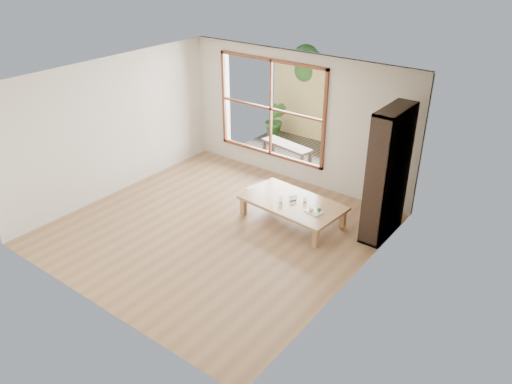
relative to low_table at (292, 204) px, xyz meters
The scene contains 15 objects.
ground 1.38m from the low_table, 131.34° to the right, with size 5.00×5.00×0.00m, color #9B764D.
low_table is the anchor object (origin of this frame).
floor_cushion 1.24m from the low_table, 150.39° to the left, with size 0.51×0.51×0.07m, color white.
bookshelf 1.71m from the low_table, 21.79° to the left, with size 0.35×1.00×2.21m, color black.
glass_tall 0.24m from the low_table, 129.63° to the right, with size 0.07×0.07×0.12m, color silver.
glass_mid 0.23m from the low_table, 28.40° to the left, with size 0.06×0.06×0.09m, color silver.
glass_short 0.11m from the low_table, 83.44° to the left, with size 0.07×0.07×0.09m, color silver.
glass_small 0.09m from the low_table, behind, with size 0.07×0.07×0.09m, color silver.
food_tray 0.52m from the low_table, 10.39° to the right, with size 0.31×0.24×0.09m.
deck 2.97m from the low_table, 120.12° to the left, with size 2.80×2.00×0.05m, color #3D362D.
garden_bench 2.57m from the low_table, 126.08° to the left, with size 1.27×0.56×0.39m.
bamboo_fence 3.89m from the low_table, 112.63° to the left, with size 2.80×0.06×1.80m, color #D4BA6D.
shrub_right 3.19m from the low_table, 97.85° to the left, with size 0.72×0.63×0.80m, color #2D5B21.
shrub_left 3.89m from the low_table, 129.34° to the left, with size 0.53×0.43×0.96m, color #2D5B21.
garden_tree 4.60m from the low_table, 119.25° to the left, with size 1.04×0.85×2.22m.
Camera 1 is at (4.95, -5.46, 4.56)m, focal length 35.00 mm.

